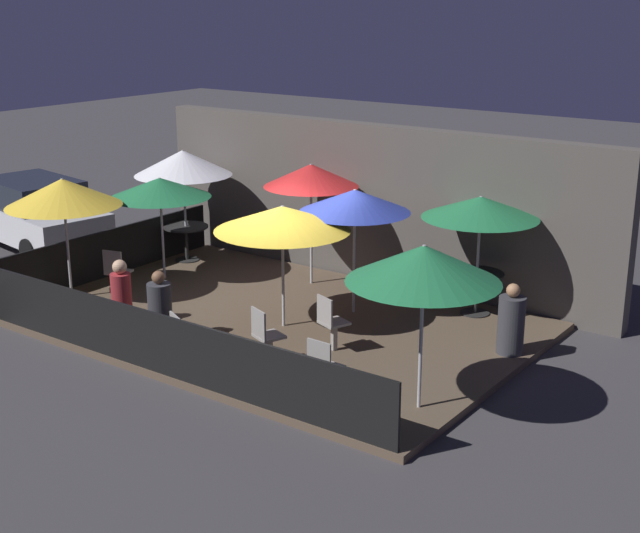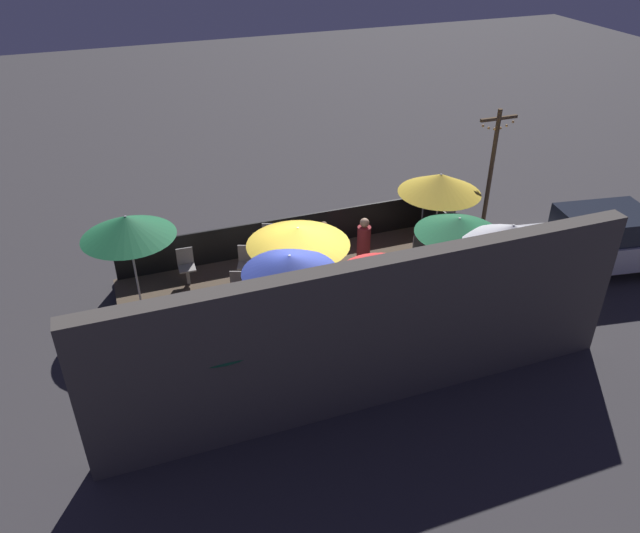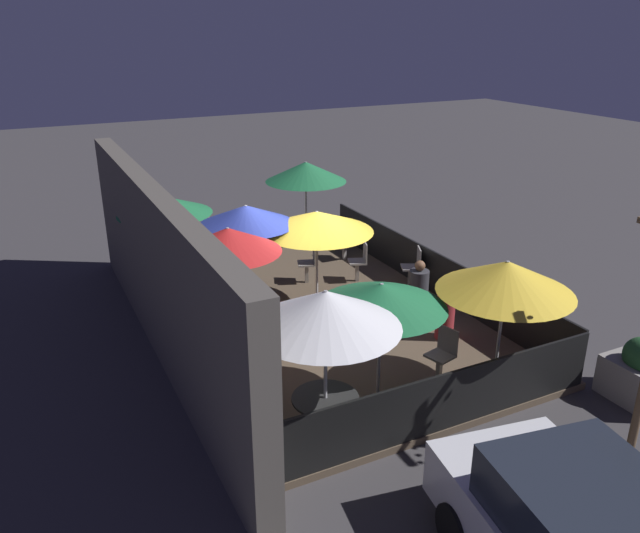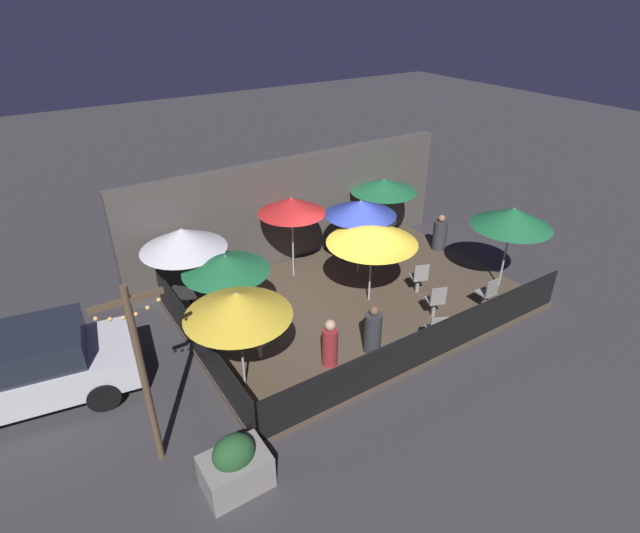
% 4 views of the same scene
% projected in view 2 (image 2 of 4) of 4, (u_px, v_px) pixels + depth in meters
% --- Properties ---
extents(ground_plane, '(60.00, 60.00, 0.00)m').
position_uv_depth(ground_plane, '(315.00, 312.00, 14.62)').
color(ground_plane, '#383538').
extents(patio_deck, '(8.69, 5.77, 0.12)m').
position_uv_depth(patio_deck, '(315.00, 310.00, 14.59)').
color(patio_deck, brown).
rests_on(patio_deck, ground_plane).
extents(building_wall, '(10.29, 0.36, 3.19)m').
position_uv_depth(building_wall, '(373.00, 336.00, 11.30)').
color(building_wall, '#4C4742').
rests_on(building_wall, ground_plane).
extents(fence_front, '(8.49, 0.05, 0.95)m').
position_uv_depth(fence_front, '(279.00, 235.00, 16.58)').
color(fence_front, black).
rests_on(fence_front, patio_deck).
extents(fence_side_left, '(0.05, 5.57, 0.95)m').
position_uv_depth(fence_side_left, '(477.00, 258.00, 15.56)').
color(fence_side_left, black).
rests_on(fence_side_left, patio_deck).
extents(patio_umbrella_0, '(2.05, 2.05, 2.14)m').
position_uv_depth(patio_umbrella_0, '(213.00, 321.00, 10.89)').
color(patio_umbrella_0, '#B2B2B7').
rests_on(patio_umbrella_0, patio_deck).
extents(patio_umbrella_1, '(2.04, 2.04, 2.38)m').
position_uv_depth(patio_umbrella_1, '(512.00, 236.00, 13.17)').
color(patio_umbrella_1, '#B2B2B7').
rests_on(patio_umbrella_1, patio_deck).
extents(patio_umbrella_2, '(2.08, 2.08, 2.32)m').
position_uv_depth(patio_umbrella_2, '(127.00, 226.00, 13.62)').
color(patio_umbrella_2, '#B2B2B7').
rests_on(patio_umbrella_2, patio_deck).
extents(patio_umbrella_3, '(1.99, 1.99, 2.05)m').
position_uv_depth(patio_umbrella_3, '(459.00, 226.00, 14.11)').
color(patio_umbrella_3, '#B2B2B7').
rests_on(patio_umbrella_3, patio_deck).
extents(patio_umbrella_4, '(1.96, 1.96, 2.24)m').
position_uv_depth(patio_umbrella_4, '(290.00, 264.00, 12.34)').
color(patio_umbrella_4, '#B2B2B7').
rests_on(patio_umbrella_4, patio_deck).
extents(patio_umbrella_5, '(2.30, 2.30, 2.11)m').
position_uv_depth(patio_umbrella_5, '(298.00, 236.00, 13.60)').
color(patio_umbrella_5, '#B2B2B7').
rests_on(patio_umbrella_5, patio_deck).
extents(patio_umbrella_6, '(2.11, 2.11, 2.27)m').
position_uv_depth(patio_umbrella_6, '(440.00, 183.00, 15.68)').
color(patio_umbrella_6, '#B2B2B7').
rests_on(patio_umbrella_6, patio_deck).
extents(patio_umbrella_7, '(1.84, 1.84, 2.38)m').
position_uv_depth(patio_umbrella_7, '(384.00, 267.00, 12.01)').
color(patio_umbrella_7, '#B2B2B7').
rests_on(patio_umbrella_7, patio_deck).
extents(dining_table_0, '(0.95, 0.95, 0.76)m').
position_uv_depth(dining_table_0, '(219.00, 379.00, 11.60)').
color(dining_table_0, black).
rests_on(dining_table_0, patio_deck).
extents(dining_table_1, '(0.95, 0.95, 0.76)m').
position_uv_depth(dining_table_1, '(501.00, 295.00, 13.96)').
color(dining_table_1, black).
rests_on(dining_table_1, patio_deck).
extents(patio_chair_0, '(0.53, 0.53, 0.94)m').
position_uv_depth(patio_chair_0, '(269.00, 240.00, 16.27)').
color(patio_chair_0, gray).
rests_on(patio_chair_0, patio_deck).
extents(patio_chair_1, '(0.52, 0.52, 0.94)m').
position_uv_depth(patio_chair_1, '(246.00, 263.00, 15.30)').
color(patio_chair_1, gray).
rests_on(patio_chair_1, patio_deck).
extents(patio_chair_2, '(0.51, 0.51, 0.93)m').
position_uv_depth(patio_chair_2, '(239.00, 289.00, 14.31)').
color(patio_chair_2, gray).
rests_on(patio_chair_2, patio_deck).
extents(patio_chair_3, '(0.49, 0.49, 0.93)m').
position_uv_depth(patio_chair_3, '(421.00, 250.00, 15.84)').
color(patio_chair_3, gray).
rests_on(patio_chair_3, patio_deck).
extents(patio_chair_4, '(0.41, 0.41, 0.91)m').
position_uv_depth(patio_chair_4, '(186.00, 265.00, 15.25)').
color(patio_chair_4, gray).
rests_on(patio_chair_4, patio_deck).
extents(patron_0, '(0.53, 0.53, 1.19)m').
position_uv_depth(patron_0, '(324.00, 245.00, 16.04)').
color(patron_0, '#333338').
rests_on(patron_0, patio_deck).
extents(patron_1, '(0.47, 0.47, 1.15)m').
position_uv_depth(patron_1, '(142.00, 355.00, 12.35)').
color(patron_1, '#333338').
rests_on(patron_1, patio_deck).
extents(patron_2, '(0.40, 0.40, 1.16)m').
position_uv_depth(patron_2, '(364.00, 240.00, 16.25)').
color(patron_2, maroon).
rests_on(patron_2, patio_deck).
extents(planter_box, '(1.10, 0.77, 1.12)m').
position_uv_depth(planter_box, '(434.00, 203.00, 18.50)').
color(planter_box, gray).
rests_on(planter_box, ground_plane).
extents(light_post, '(1.10, 0.12, 3.60)m').
position_uv_depth(light_post, '(492.00, 166.00, 16.92)').
color(light_post, brown).
rests_on(light_post, ground_plane).
extents(parked_car_0, '(4.23, 2.32, 1.62)m').
position_uv_depth(parked_car_0, '(601.00, 240.00, 15.84)').
color(parked_car_0, silver).
rests_on(parked_car_0, ground_plane).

